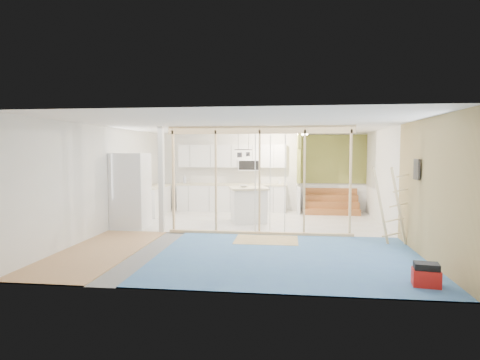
# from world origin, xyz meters

# --- Properties ---
(room) EXTENTS (7.01, 8.01, 2.61)m
(room) POSITION_xyz_m (0.00, 0.00, 1.30)
(room) COLOR slate
(room) RESTS_ON ground
(floor_overlays) EXTENTS (7.00, 8.00, 0.03)m
(floor_overlays) POSITION_xyz_m (0.07, 0.06, 0.01)
(floor_overlays) COLOR silver
(floor_overlays) RESTS_ON room
(stud_frame) EXTENTS (4.66, 0.14, 2.60)m
(stud_frame) POSITION_xyz_m (-0.24, -0.00, 1.59)
(stud_frame) COLOR beige
(stud_frame) RESTS_ON room
(base_cabinets) EXTENTS (4.45, 2.24, 0.93)m
(base_cabinets) POSITION_xyz_m (-1.61, 3.36, 0.47)
(base_cabinets) COLOR white
(base_cabinets) RESTS_ON room
(upper_cabinets) EXTENTS (3.60, 0.41, 0.85)m
(upper_cabinets) POSITION_xyz_m (-0.84, 3.82, 1.82)
(upper_cabinets) COLOR white
(upper_cabinets) RESTS_ON room
(green_partition) EXTENTS (2.25, 1.51, 2.60)m
(green_partition) POSITION_xyz_m (2.04, 3.66, 0.94)
(green_partition) COLOR olive
(green_partition) RESTS_ON room
(pot_rack) EXTENTS (0.52, 0.52, 0.72)m
(pot_rack) POSITION_xyz_m (-0.31, 1.89, 2.00)
(pot_rack) COLOR black
(pot_rack) RESTS_ON room
(sheathing_panel) EXTENTS (0.02, 4.00, 2.60)m
(sheathing_panel) POSITION_xyz_m (3.48, -2.00, 1.30)
(sheathing_panel) COLOR tan
(sheathing_panel) RESTS_ON room
(electrical_panel) EXTENTS (0.04, 0.30, 0.40)m
(electrical_panel) POSITION_xyz_m (3.43, -1.40, 1.65)
(electrical_panel) COLOR #3A3A3F
(electrical_panel) RESTS_ON room
(ceiling_light) EXTENTS (0.32, 0.32, 0.08)m
(ceiling_light) POSITION_xyz_m (1.40, 3.00, 2.54)
(ceiling_light) COLOR #FFEABF
(ceiling_light) RESTS_ON room
(fridge) EXTENTS (0.86, 0.83, 1.95)m
(fridge) POSITION_xyz_m (-3.06, 0.45, 0.98)
(fridge) COLOR white
(fridge) RESTS_ON room
(island) EXTENTS (1.25, 1.25, 1.00)m
(island) POSITION_xyz_m (-0.13, 1.68, 0.50)
(island) COLOR white
(island) RESTS_ON room
(bowl) EXTENTS (0.31, 0.31, 0.06)m
(bowl) POSITION_xyz_m (-0.26, 1.64, 1.03)
(bowl) COLOR silver
(bowl) RESTS_ON island
(soap_bottle_a) EXTENTS (0.13, 0.13, 0.29)m
(soap_bottle_a) POSITION_xyz_m (-2.50, 3.72, 1.07)
(soap_bottle_a) COLOR silver
(soap_bottle_a) RESTS_ON base_cabinets
(soap_bottle_b) EXTENTS (0.11, 0.11, 0.19)m
(soap_bottle_b) POSITION_xyz_m (0.70, 3.67, 1.02)
(soap_bottle_b) COLOR white
(soap_bottle_b) RESTS_ON base_cabinets
(toolbox) EXTENTS (0.42, 0.34, 0.36)m
(toolbox) POSITION_xyz_m (3.00, -3.40, 0.17)
(toolbox) COLOR #AC140F
(toolbox) RESTS_ON room
(ladder) EXTENTS (0.89, 0.11, 1.65)m
(ladder) POSITION_xyz_m (3.16, -0.70, 0.85)
(ladder) COLOR #D4B981
(ladder) RESTS_ON room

